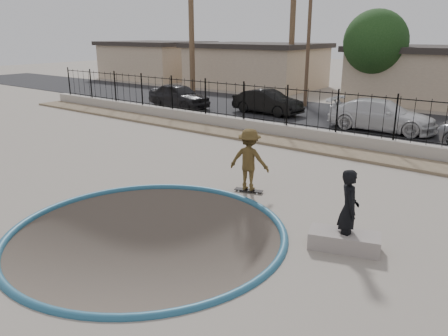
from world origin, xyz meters
TOP-DOWN VIEW (x-y plane):
  - ground at (0.00, 12.00)m, footprint 120.00×120.00m
  - bowl_pit at (0.00, -1.00)m, footprint 6.84×6.84m
  - coping_ring at (0.00, -1.00)m, footprint 7.04×7.04m
  - rock_strip at (0.00, 9.20)m, footprint 42.00×1.60m
  - retaining_wall at (0.00, 10.30)m, footprint 42.00×0.45m
  - fence at (0.00, 10.30)m, footprint 40.00×0.04m
  - street at (0.00, 17.00)m, footprint 90.00×8.00m
  - house_west_far at (-28.00, 26.50)m, footprint 10.60×8.60m
  - house_west at (-15.00, 26.50)m, footprint 11.60×8.60m
  - house_center at (0.00, 26.50)m, footprint 10.60×8.60m
  - palm_mid at (-10.00, 24.00)m, footprint 2.30×2.30m
  - utility_pole_left at (-6.00, 19.00)m, footprint 1.70×0.24m
  - street_tree_left at (-3.00, 23.00)m, footprint 4.32×4.32m
  - skater at (0.34, 3.00)m, footprint 1.40×1.02m
  - skateboard at (0.34, 3.00)m, footprint 0.93×0.48m
  - videographer at (4.23, 1.35)m, footprint 0.75×0.83m
  - concrete_ledge at (4.23, 1.24)m, footprint 1.74×1.17m
  - car_a at (-12.39, 13.40)m, footprint 4.74×2.23m
  - car_b at (-6.50, 15.00)m, footprint 4.49×1.78m
  - car_c at (0.62, 14.50)m, footprint 5.40×2.34m

SIDE VIEW (x-z plane):
  - ground at x=0.00m, z-range -2.20..0.00m
  - bowl_pit at x=0.00m, z-range -0.90..0.90m
  - coping_ring at x=0.00m, z-range -0.10..0.10m
  - street at x=0.00m, z-range 0.00..0.04m
  - rock_strip at x=0.00m, z-range 0.00..0.11m
  - skateboard at x=0.34m, z-range 0.02..0.10m
  - concrete_ledge at x=4.23m, z-range 0.00..0.40m
  - retaining_wall at x=0.00m, z-range 0.00..0.60m
  - car_b at x=-6.50m, z-range 0.04..1.49m
  - car_c at x=0.62m, z-range 0.04..1.58m
  - car_a at x=-12.39m, z-range 0.04..1.60m
  - videographer at x=4.23m, z-range 0.00..1.90m
  - skater at x=0.34m, z-range 0.00..1.94m
  - fence at x=0.00m, z-range 0.60..2.40m
  - house_west at x=-15.00m, z-range 0.02..3.92m
  - house_west_far at x=-28.00m, z-range 0.02..3.92m
  - house_center at x=0.00m, z-range 0.02..3.92m
  - street_tree_left at x=-3.00m, z-range 1.01..7.37m
  - utility_pole_left at x=-6.00m, z-range 0.20..9.20m
  - palm_mid at x=-10.00m, z-range 2.04..11.34m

